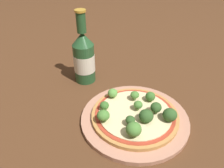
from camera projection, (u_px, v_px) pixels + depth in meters
ground_plane at (134, 120)px, 0.57m from camera, size 3.00×3.00×0.00m
plate at (134, 119)px, 0.56m from camera, size 0.28×0.28×0.01m
pizza at (135, 114)px, 0.56m from camera, size 0.22×0.22×0.01m
broccoli_floret_0 at (134, 129)px, 0.48m from camera, size 0.04×0.04×0.04m
broccoli_floret_1 at (146, 116)px, 0.52m from camera, size 0.04×0.04×0.03m
broccoli_floret_2 at (137, 104)px, 0.56m from camera, size 0.02×0.02×0.03m
broccoli_floret_3 at (156, 107)px, 0.54m from camera, size 0.03×0.03×0.03m
broccoli_floret_4 at (103, 115)px, 0.52m from camera, size 0.03×0.03×0.03m
broccoli_floret_5 at (104, 106)px, 0.56m from camera, size 0.02×0.02×0.02m
broccoli_floret_6 at (170, 115)px, 0.52m from camera, size 0.03×0.03×0.03m
broccoli_floret_7 at (135, 95)px, 0.59m from camera, size 0.02×0.02×0.03m
broccoli_floret_8 at (130, 120)px, 0.51m from camera, size 0.02×0.02×0.03m
broccoli_floret_9 at (150, 96)px, 0.59m from camera, size 0.03×0.03×0.03m
broccoli_floret_10 at (113, 93)px, 0.60m from camera, size 0.03×0.03×0.03m
beer_bottle at (84, 57)px, 0.68m from camera, size 0.07×0.07×0.23m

